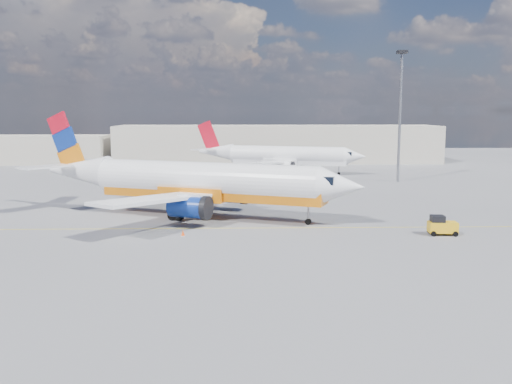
{
  "coord_description": "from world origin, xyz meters",
  "views": [
    {
      "loc": [
        -3.12,
        -50.97,
        11.26
      ],
      "look_at": [
        -1.65,
        3.17,
        3.5
      ],
      "focal_mm": 40.0,
      "sensor_mm": 36.0,
      "label": 1
    }
  ],
  "objects_px": {
    "main_jet": "(196,182)",
    "gse_tug": "(442,226)",
    "second_jet": "(282,156)",
    "traffic_cone": "(183,233)"
  },
  "relations": [
    {
      "from": "gse_tug",
      "to": "traffic_cone",
      "type": "distance_m",
      "value": 23.57
    },
    {
      "from": "gse_tug",
      "to": "second_jet",
      "type": "bearing_deg",
      "value": 106.05
    },
    {
      "from": "second_jet",
      "to": "gse_tug",
      "type": "distance_m",
      "value": 52.98
    },
    {
      "from": "gse_tug",
      "to": "traffic_cone",
      "type": "bearing_deg",
      "value": -176.33
    },
    {
      "from": "second_jet",
      "to": "gse_tug",
      "type": "bearing_deg",
      "value": -60.75
    },
    {
      "from": "main_jet",
      "to": "second_jet",
      "type": "xyz_separation_m",
      "value": [
        12.13,
        42.15,
        -0.61
      ]
    },
    {
      "from": "second_jet",
      "to": "gse_tug",
      "type": "relative_size",
      "value": 11.88
    },
    {
      "from": "main_jet",
      "to": "traffic_cone",
      "type": "relative_size",
      "value": 67.45
    },
    {
      "from": "main_jet",
      "to": "traffic_cone",
      "type": "height_order",
      "value": "main_jet"
    },
    {
      "from": "main_jet",
      "to": "gse_tug",
      "type": "relative_size",
      "value": 14.01
    }
  ]
}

